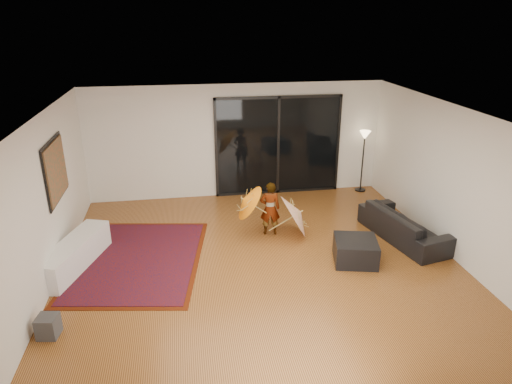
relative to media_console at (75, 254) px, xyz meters
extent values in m
plane|color=#A3622C|center=(3.25, -0.50, -0.25)|extent=(7.00, 7.00, 0.00)
plane|color=white|center=(3.25, -0.50, 2.45)|extent=(7.00, 7.00, 0.00)
plane|color=silver|center=(3.25, 3.00, 1.10)|extent=(7.00, 0.00, 7.00)
plane|color=silver|center=(3.25, -4.00, 1.10)|extent=(7.00, 0.00, 7.00)
plane|color=silver|center=(-0.25, -0.50, 1.10)|extent=(0.00, 7.00, 7.00)
plane|color=silver|center=(6.75, -0.50, 1.10)|extent=(0.00, 7.00, 7.00)
cube|color=black|center=(4.25, 2.97, 0.95)|extent=(3.00, 0.04, 2.40)
cube|color=black|center=(4.25, 2.95, 2.12)|extent=(3.06, 0.06, 0.06)
cube|color=black|center=(4.25, 2.95, -0.22)|extent=(3.06, 0.06, 0.06)
cube|color=black|center=(4.25, 2.95, 0.95)|extent=(0.06, 0.06, 2.40)
cube|color=black|center=(-0.23, 0.50, 1.40)|extent=(0.02, 1.28, 1.08)
cube|color=#21533D|center=(-0.21, 0.50, 1.40)|extent=(0.03, 1.18, 0.98)
cube|color=white|center=(0.00, 0.00, 0.00)|extent=(1.01, 1.86, 0.50)
cube|color=#424244|center=(0.00, -1.87, -0.10)|extent=(0.31, 0.31, 0.31)
cube|color=#4E1906|center=(1.08, 0.07, -0.25)|extent=(2.63, 3.35, 0.01)
cube|color=maroon|center=(1.08, 0.07, -0.24)|extent=(2.45, 3.16, 0.02)
imported|color=black|center=(6.20, 0.10, 0.05)|extent=(1.21, 2.16, 0.60)
cube|color=black|center=(4.94, -0.60, -0.04)|extent=(0.89, 0.89, 0.42)
cylinder|color=black|center=(6.35, 2.75, -0.24)|extent=(0.26, 0.26, 0.03)
cylinder|color=black|center=(6.35, 2.75, 0.46)|extent=(0.03, 0.03, 1.42)
cone|color=#FFD899|center=(6.35, 2.75, 1.18)|extent=(0.26, 0.26, 0.21)
imported|color=#999999|center=(3.63, 0.74, 0.30)|extent=(0.43, 0.31, 1.11)
cone|color=orange|center=(3.08, 0.69, 0.48)|extent=(0.57, 0.75, 0.71)
cylinder|color=#AA9048|center=(3.08, 0.69, 0.15)|extent=(0.42, 0.02, 0.31)
cylinder|color=#AA9048|center=(3.08, 0.69, 0.59)|extent=(0.05, 0.02, 0.05)
cone|color=white|center=(4.23, 0.59, 0.25)|extent=(0.64, 0.95, 0.92)
cylinder|color=#AA9048|center=(4.23, 0.59, -0.12)|extent=(0.49, 0.02, 0.29)
cylinder|color=#AA9048|center=(4.23, 0.59, 0.37)|extent=(0.06, 0.02, 0.05)
camera|label=1|loc=(2.00, -7.44, 3.94)|focal=32.00mm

